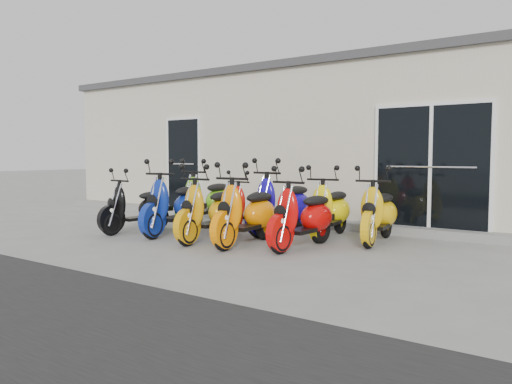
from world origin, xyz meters
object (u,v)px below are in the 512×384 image
scooter_back_red (249,199)px  scooter_back_extra (379,204)px  scooter_front_blue (175,197)px  scooter_front_orange_a (210,202)px  scooter_front_red (303,207)px  scooter_back_blue (282,196)px  scooter_back_green (207,192)px  scooter_front_black (137,200)px  scooter_front_orange_b (247,203)px  scooter_back_yellow (331,201)px

scooter_back_red → scooter_back_extra: 2.60m
scooter_front_blue → scooter_back_extra: scooter_front_blue is taller
scooter_front_orange_a → scooter_back_extra: scooter_front_orange_a is taller
scooter_front_blue → scooter_back_red: bearing=55.5°
scooter_front_blue → scooter_front_red: scooter_front_blue is taller
scooter_back_blue → scooter_back_extra: 1.77m
scooter_back_green → scooter_back_blue: 1.76m
scooter_front_blue → scooter_front_orange_a: 0.95m
scooter_front_black → scooter_front_orange_a: 1.69m
scooter_front_black → scooter_back_green: bearing=76.2°
scooter_front_orange_b → scooter_back_red: (-0.97, 1.44, -0.09)m
scooter_front_orange_b → scooter_back_extra: bearing=36.8°
scooter_front_red → scooter_back_green: size_ratio=0.93×
scooter_front_orange_b → scooter_front_red: (0.86, 0.26, -0.03)m
scooter_back_yellow → scooter_front_orange_a: bearing=-144.0°
scooter_front_orange_a → scooter_back_green: scooter_back_green is taller
scooter_back_blue → scooter_back_green: bearing=-174.2°
scooter_front_red → scooter_front_orange_b: bearing=-159.4°
scooter_back_red → scooter_back_extra: (2.59, -0.08, 0.06)m
scooter_front_orange_b → scooter_back_green: 2.31m
scooter_back_yellow → scooter_front_blue: bearing=-160.2°
scooter_front_blue → scooter_back_red: 1.48m
scooter_back_yellow → scooter_back_extra: same height
scooter_back_red → scooter_back_blue: size_ratio=0.83×
scooter_back_green → scooter_back_red: size_ratio=1.19×
scooter_back_green → scooter_back_yellow: bearing=-2.4°
scooter_front_orange_b → scooter_back_yellow: size_ratio=1.05×
scooter_front_red → scooter_back_blue: scooter_back_blue is taller
scooter_front_black → scooter_front_blue: scooter_front_blue is taller
scooter_front_black → scooter_front_red: scooter_front_red is taller
scooter_front_orange_a → scooter_front_black: bearing=177.2°
scooter_front_orange_a → scooter_back_green: size_ratio=0.95×
scooter_front_blue → scooter_back_blue: (1.50, 1.15, 0.01)m
scooter_front_orange_b → scooter_front_red: scooter_front_orange_b is taller
scooter_back_red → scooter_back_yellow: scooter_back_yellow is taller
scooter_front_orange_a → scooter_back_yellow: size_ratio=1.02×
scooter_front_blue → scooter_back_green: size_ratio=1.00×
scooter_back_blue → scooter_front_orange_b: bearing=-77.0°
scooter_back_red → scooter_back_extra: bearing=-1.6°
scooter_back_red → scooter_back_blue: 0.85m
scooter_front_orange_b → scooter_back_yellow: scooter_front_orange_b is taller
scooter_front_red → scooter_back_red: size_ratio=1.11×
scooter_back_yellow → scooter_back_extra: 0.85m
scooter_front_orange_b → scooter_back_extra: (1.62, 1.36, -0.03)m
scooter_front_orange_a → scooter_back_yellow: bearing=38.9°
scooter_front_black → scooter_back_extra: scooter_back_extra is taller
scooter_front_orange_a → scooter_back_blue: 1.43m
scooter_front_red → scooter_back_green: scooter_back_green is taller
scooter_front_blue → scooter_back_green: (-0.26, 1.16, -0.00)m
scooter_back_green → scooter_back_extra: bearing=-2.7°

